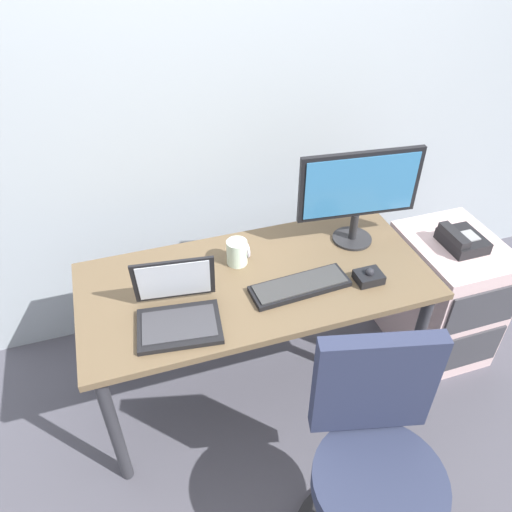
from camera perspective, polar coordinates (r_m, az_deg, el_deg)
name	(u,v)px	position (r m, az deg, el deg)	size (l,w,h in m)	color
ground_plane	(256,384)	(2.60, 0.00, -14.48)	(8.00, 8.00, 0.00)	#4A4852
back_wall	(207,60)	(2.33, -5.67, 21.50)	(6.00, 0.10, 2.80)	#A1ABB2
desk	(256,293)	(2.13, 0.00, -4.23)	(1.47, 0.68, 0.71)	brown
file_cabinet	(442,296)	(2.72, 20.64, -4.31)	(0.42, 0.53, 0.67)	beige
desk_phone	(461,240)	(2.48, 22.57, 1.72)	(0.17, 0.20, 0.09)	black
office_chair	(372,474)	(1.88, 13.19, -23.21)	(0.52, 0.53, 0.96)	black
monitor_main	(359,190)	(2.19, 11.81, 7.40)	(0.54, 0.18, 0.44)	#262628
keyboard	(300,286)	(2.03, 5.07, -3.44)	(0.42, 0.16, 0.03)	black
laptop	(177,309)	(1.89, -9.04, -6.03)	(0.34, 0.31, 0.24)	black
trackball_mouse	(369,276)	(2.10, 12.86, -2.31)	(0.11, 0.09, 0.07)	black
coffee_mug	(238,252)	(2.12, -2.12, 0.45)	(0.10, 0.09, 0.11)	silver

